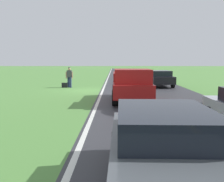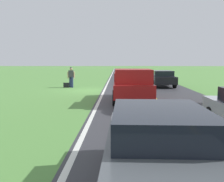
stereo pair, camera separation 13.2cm
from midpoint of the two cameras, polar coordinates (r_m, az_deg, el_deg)
The scene contains 9 objects.
ground_plane at distance 20.30m, azimuth -5.48°, elevation 0.09°, with size 200.00×200.00×0.00m, color #568E42.
road_surface at distance 20.32m, azimuth 7.19°, elevation 0.09°, with size 7.00×120.00×0.00m, color #333338.
lane_edge_line at distance 20.21m, azimuth -2.20°, elevation 0.11°, with size 0.16×117.60×0.00m, color silver.
lane_centre_line at distance 20.32m, azimuth 7.19°, elevation 0.09°, with size 0.14×117.60×0.00m, color gold.
hitchhiker_walking at distance 22.82m, azimuth -9.30°, elevation 3.21°, with size 0.62×0.52×1.75m.
suitcase_carried at distance 22.89m, azimuth -10.33°, elevation 1.25°, with size 0.20×0.46×0.40m, color black.
pickup_truck_passing at distance 14.69m, azimuth 3.91°, elevation 1.47°, with size 2.10×5.40×1.82m.
sedan_ahead_same_lane at distance 4.73m, azimuth 10.63°, elevation -11.96°, with size 2.00×4.44×1.41m.
sedan_near_oncoming at distance 23.84m, azimuth 10.07°, elevation 2.79°, with size 2.03×4.45×1.41m.
Camera 1 is at (-2.08, 20.06, 2.24)m, focal length 42.50 mm.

